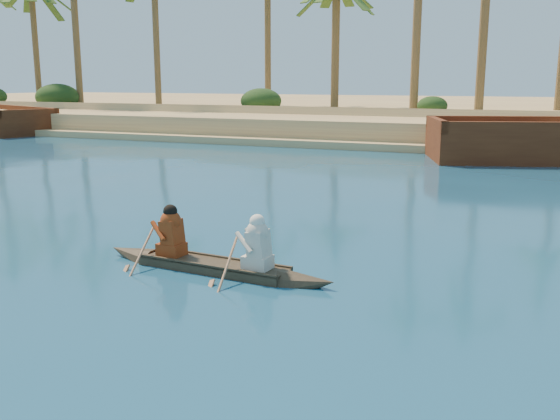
% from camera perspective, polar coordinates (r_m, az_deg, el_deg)
% --- Properties ---
extents(canoe, '(4.77, 1.02, 1.30)m').
position_cam_1_polar(canoe, '(11.30, -6.14, -4.33)').
color(canoe, '#403422').
rests_on(canoe, ground).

